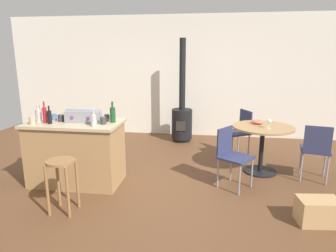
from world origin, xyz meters
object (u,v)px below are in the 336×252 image
Objects in this scene: wine_glass at (269,122)px; bottle_5 at (50,117)px; cup_1 at (54,117)px; cup_3 at (107,118)px; wood_stove at (182,117)px; bottle_0 at (94,120)px; serving_bowl at (258,122)px; cardboard_box at (318,211)px; cup_2 at (61,118)px; bottle_2 at (39,114)px; folding_chair_near at (316,148)px; toolbox at (83,116)px; folding_chair_left at (231,153)px; bottle_3 at (45,115)px; folding_chair_far at (239,130)px; wooden_stool at (62,174)px; dining_table at (262,137)px; bottle_4 at (38,115)px; cup_4 at (32,120)px; bottle_1 at (113,114)px; cup_0 at (103,121)px; kitchen_island at (76,153)px.

bottle_5 is at bearing -164.93° from wine_glass.
cup_3 is (0.78, 0.05, 0.00)m from cup_1.
wood_stove is 10.35× the size of bottle_0.
serving_bowl is 0.41× the size of cardboard_box.
cup_2 is 0.68× the size of serving_bowl.
serving_bowl is (3.20, 0.90, -0.21)m from bottle_2.
cup_3 reaches higher than folding_chair_near.
wood_stove reaches higher than wine_glass.
cup_3 is (0.30, 0.13, -0.04)m from toolbox.
bottle_3 is at bearing -173.13° from folding_chair_left.
folding_chair_far is at bearing 26.83° from cup_1.
wooden_stool is at bearing -143.88° from serving_bowl.
folding_chair_near reaches higher than dining_table.
wine_glass is at bearing 12.57° from bottle_4.
wooden_stool is at bearing -51.17° from bottle_3.
cup_4 is at bearing -117.03° from cup_1.
folding_chair_far is at bearing 37.49° from bottle_1.
cup_0 is at bearing 3.51° from bottle_3.
bottle_5 is (-2.99, -0.95, 0.43)m from dining_table.
toolbox is at bearing -2.84° from bottle_2.
toolbox is 0.51m from bottle_3.
cup_1 is at bearing 121.13° from wooden_stool.
folding_chair_left is at bearing 8.43° from cup_0.
wooden_stool is 3.51m from folding_chair_near.
folding_chair_left is at bearing 1.45° from cup_3.
bottle_5 reaches higher than toolbox.
cup_2 is at bearing -6.79° from bottle_2.
bottle_2 is 0.21m from cup_1.
bottle_1 is at bearing 14.26° from bottle_5.
wood_stove reaches higher than bottle_5.
bottle_3 is (-3.80, -0.67, 0.52)m from folding_chair_near.
bottle_5 is (-0.28, -0.15, 0.55)m from kitchen_island.
bottle_0 is 2.91m from cardboard_box.
cardboard_box is at bearing -42.83° from folding_chair_left.
wood_stove is (1.08, 3.21, 0.05)m from wooden_stool.
wood_stove reaches higher than toolbox.
bottle_3 reaches higher than kitchen_island.
cup_0 is 0.22m from cup_3.
bottle_3 is at bearing -94.09° from cup_1.
kitchen_island is 0.68m from cup_0.
folding_chair_far is 6.02× the size of wine_glass.
bottle_3 is (0.19, -0.17, 0.03)m from bottle_2.
cup_0 is 0.66m from cup_2.
cardboard_box is (2.99, -0.67, -0.86)m from toolbox.
cup_2 is at bearing 38.32° from bottle_3.
cardboard_box is at bearing -104.60° from folding_chair_near.
toolbox reaches higher than wooden_stool.
toolbox is 3.18m from cardboard_box.
toolbox reaches higher than cup_0.
cup_2 reaches higher than cardboard_box.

